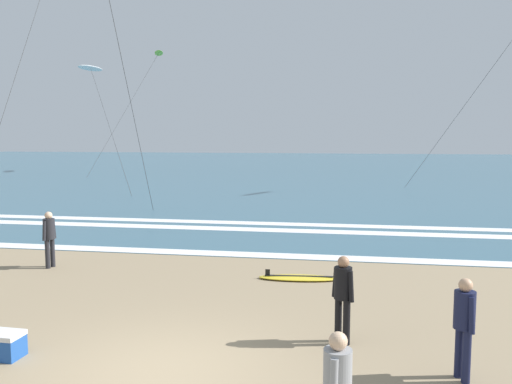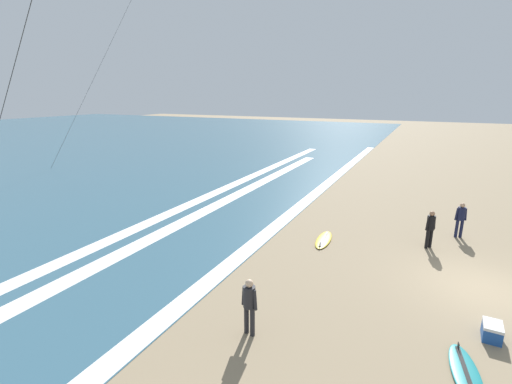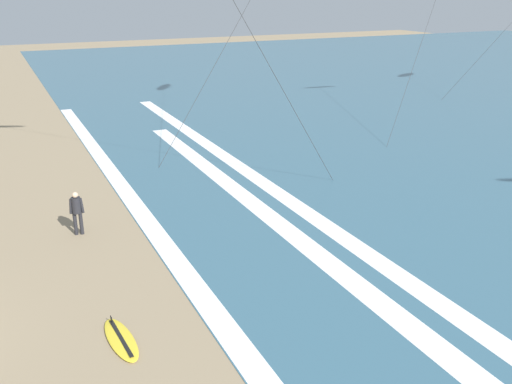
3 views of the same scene
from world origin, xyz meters
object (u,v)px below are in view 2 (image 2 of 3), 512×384
at_px(surfboard_right_spare, 466,374).
at_px(cooler_box, 492,331).
at_px(surfboard_near_water, 324,240).
at_px(surfer_right_near, 249,302).
at_px(surfer_left_near, 461,217).
at_px(surfer_left_far, 431,226).

xyz_separation_m(surfboard_right_spare, cooler_box, (1.75, -0.68, 0.18)).
distance_m(surfboard_right_spare, cooler_box, 1.89).
relative_size(surfboard_near_water, cooler_box, 3.39).
relative_size(surfer_right_near, surfboard_near_water, 0.75).
relative_size(surfer_left_near, cooler_box, 2.54).
bearing_deg(surfer_left_near, surfer_right_near, 151.88).
bearing_deg(surfboard_right_spare, surfer_right_near, 99.02).
height_order(surfer_left_far, surfboard_right_spare, surfer_left_far).
bearing_deg(cooler_box, surfboard_near_water, 51.80).
relative_size(surfer_left_far, cooler_box, 2.54).
distance_m(surfer_right_near, surfboard_near_water, 7.11).
bearing_deg(surfboard_right_spare, surfer_left_far, 7.09).
bearing_deg(surfer_right_near, surfboard_near_water, -0.58).
distance_m(surfer_left_near, surfboard_near_water, 6.13).
xyz_separation_m(surfboard_right_spare, surfboard_near_water, (6.24, 5.03, 0.00)).
height_order(surfboard_right_spare, cooler_box, cooler_box).
height_order(surfer_left_near, cooler_box, surfer_left_near).
xyz_separation_m(surfboard_near_water, cooler_box, (-4.49, -5.71, 0.18)).
height_order(surfboard_right_spare, surfboard_near_water, same).
xyz_separation_m(surfer_left_far, surfer_right_near, (-8.20, 4.18, 0.00)).
height_order(surfer_left_near, surfboard_near_water, surfer_left_near).
bearing_deg(surfboard_right_spare, surfer_left_near, -1.62).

